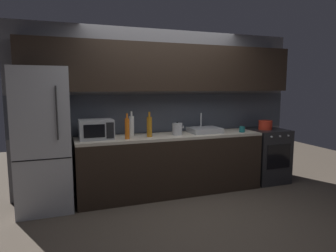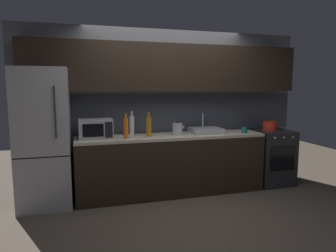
{
  "view_description": "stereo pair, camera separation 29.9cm",
  "coord_description": "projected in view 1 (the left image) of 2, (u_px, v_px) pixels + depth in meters",
  "views": [
    {
      "loc": [
        -1.55,
        -3.25,
        1.62
      ],
      "look_at": [
        -0.06,
        0.9,
        1.04
      ],
      "focal_mm": 31.95,
      "sensor_mm": 36.0,
      "label": 1
    },
    {
      "loc": [
        -1.26,
        -3.34,
        1.62
      ],
      "look_at": [
        -0.06,
        0.9,
        1.04
      ],
      "focal_mm": 31.95,
      "sensor_mm": 36.0,
      "label": 2
    }
  ],
  "objects": [
    {
      "name": "refrigerator",
      "position": [
        43.0,
        140.0,
        3.88
      ],
      "size": [
        0.68,
        0.69,
        1.86
      ],
      "color": "#ADAFB5",
      "rests_on": "ground"
    },
    {
      "name": "back_wall",
      "position": [
        165.0,
        91.0,
        4.68
      ],
      "size": [
        4.55,
        0.44,
        2.5
      ],
      "color": "slate",
      "rests_on": "ground"
    },
    {
      "name": "ground_plane",
      "position": [
        196.0,
        216.0,
        3.76
      ],
      "size": [
        10.0,
        10.0,
        0.0
      ],
      "primitive_type": "plane",
      "color": "#4C4238"
    },
    {
      "name": "wine_bottle_orange",
      "position": [
        127.0,
        128.0,
        4.1
      ],
      "size": [
        0.06,
        0.06,
        0.36
      ],
      "color": "orange",
      "rests_on": "counter_run"
    },
    {
      "name": "cooking_pot",
      "position": [
        265.0,
        125.0,
        5.04
      ],
      "size": [
        0.23,
        0.23,
        0.15
      ],
      "color": "red",
      "rests_on": "oven_range"
    },
    {
      "name": "mug_teal",
      "position": [
        242.0,
        129.0,
        4.74
      ],
      "size": [
        0.09,
        0.09,
        0.09
      ],
      "primitive_type": "cylinder",
      "color": "#19666B",
      "rests_on": "counter_run"
    },
    {
      "name": "wine_bottle_white",
      "position": [
        132.0,
        125.0,
        4.41
      ],
      "size": [
        0.07,
        0.07,
        0.36
      ],
      "color": "silver",
      "rests_on": "counter_run"
    },
    {
      "name": "kettle",
      "position": [
        177.0,
        129.0,
        4.46
      ],
      "size": [
        0.18,
        0.15,
        0.2
      ],
      "color": "#B7BABF",
      "rests_on": "counter_run"
    },
    {
      "name": "wine_bottle_amber",
      "position": [
        149.0,
        126.0,
        4.29
      ],
      "size": [
        0.08,
        0.08,
        0.36
      ],
      "color": "#B27019",
      "rests_on": "counter_run"
    },
    {
      "name": "microwave",
      "position": [
        96.0,
        129.0,
        4.11
      ],
      "size": [
        0.46,
        0.35,
        0.27
      ],
      "color": "#A8AAAF",
      "rests_on": "counter_run"
    },
    {
      "name": "sink_basin",
      "position": [
        205.0,
        130.0,
        4.7
      ],
      "size": [
        0.48,
        0.38,
        0.3
      ],
      "color": "#ADAFB5",
      "rests_on": "counter_run"
    },
    {
      "name": "counter_run",
      "position": [
        171.0,
        164.0,
        4.54
      ],
      "size": [
        2.81,
        0.6,
        0.9
      ],
      "color": "black",
      "rests_on": "ground"
    },
    {
      "name": "oven_range",
      "position": [
        267.0,
        155.0,
        5.12
      ],
      "size": [
        0.6,
        0.62,
        0.9
      ],
      "color": "#232326",
      "rests_on": "ground"
    }
  ]
}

